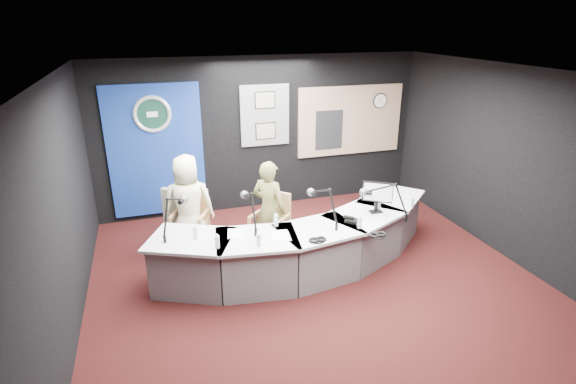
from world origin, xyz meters
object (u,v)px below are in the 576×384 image
object	(u,v)px
person_woman	(269,209)
armchair_right	(270,227)
person_man	(188,205)
armchair_left	(190,221)
broadcast_desk	(303,244)

from	to	relation	value
person_woman	armchair_right	bearing A→B (deg)	-0.00
person_man	person_woman	size ratio (longest dim) A/B	1.04
person_man	person_woman	bearing A→B (deg)	164.68
armchair_left	armchair_right	distance (m)	1.22
armchair_left	person_man	xyz separation A→B (m)	(0.00, 0.00, 0.27)
broadcast_desk	person_woman	xyz separation A→B (m)	(-0.36, 0.53, 0.37)
person_woman	armchair_left	bearing A→B (deg)	25.79
broadcast_desk	person_man	world-z (taller)	person_man
armchair_left	broadcast_desk	bearing A→B (deg)	-7.34
armchair_left	armchair_right	xyz separation A→B (m)	(1.14, -0.45, -0.05)
person_man	person_woman	world-z (taller)	person_man
armchair_right	person_woman	xyz separation A→B (m)	(0.00, 0.00, 0.29)
broadcast_desk	armchair_left	xyz separation A→B (m)	(-1.49, 0.98, 0.13)
broadcast_desk	person_man	distance (m)	1.83
broadcast_desk	armchair_right	size ratio (longest dim) A/B	4.97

